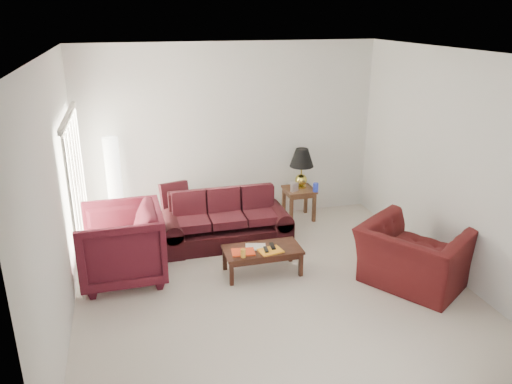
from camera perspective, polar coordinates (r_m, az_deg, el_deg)
The scene contains 19 objects.
floor at distance 6.71m, azimuth 1.90°, elevation -10.88°, with size 5.00×5.00×0.00m, color beige.
blinds at distance 7.24m, azimuth -19.80°, elevation -0.28°, with size 0.10×2.00×2.16m, color silver.
sofa at distance 7.73m, azimuth -3.44°, elevation -3.21°, with size 1.97×0.85×0.81m, color black, non-canonical shape.
throw_pillow at distance 8.01m, azimuth -9.29°, elevation -0.47°, with size 0.45×0.13×0.45m, color black.
end_table at distance 8.75m, azimuth 4.91°, elevation -1.31°, with size 0.51×0.51×0.55m, color #572E1E, non-canonical shape.
table_lamp at distance 8.61m, azimuth 5.22°, elevation 2.72°, with size 0.41×0.41×0.69m, color gold, non-canonical shape.
clock at distance 8.50m, azimuth 4.41°, elevation 0.54°, with size 0.14×0.05×0.14m, color silver.
blue_canister at distance 8.52m, azimuth 6.84°, elevation 0.53°, with size 0.09×0.09×0.15m, color #18289D.
picture_frame at distance 8.70m, azimuth 4.03°, elevation 1.05°, with size 0.12×0.02×0.15m, color white.
floor_lamp at distance 8.14m, azimuth -15.84°, elevation 0.49°, with size 0.27×0.27×1.66m, color white, non-canonical shape.
armchair_left at distance 6.93m, azimuth -15.19°, elevation -5.83°, with size 1.08×1.12×1.02m, color #440F19.
armchair_right at distance 6.91m, azimuth 17.57°, elevation -7.04°, with size 1.27×1.11×0.83m, color #3B0D0E.
coffee_table at distance 6.98m, azimuth 0.73°, elevation -7.84°, with size 1.06×0.53×0.37m, color black, non-canonical shape.
magazine_red at distance 6.78m, azimuth -1.47°, elevation -6.88°, with size 0.31×0.23×0.02m, color red.
magazine_white at distance 6.92m, azimuth -0.05°, elevation -6.30°, with size 0.28×0.21×0.02m, color beige.
magazine_orange at distance 6.81m, azimuth 1.66°, elevation -6.73°, with size 0.31×0.23×0.02m, color orange.
remote_a at distance 6.81m, azimuth 1.15°, elevation -6.58°, with size 0.05×0.16×0.02m, color black.
remote_b at distance 6.90m, azimuth 1.89°, elevation -6.19°, with size 0.06×0.19×0.02m, color black.
yellow_glass at distance 6.64m, azimuth -1.48°, elevation -7.01°, with size 0.07×0.07×0.12m, color gold.
Camera 1 is at (-1.69, -5.51, 3.44)m, focal length 35.00 mm.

